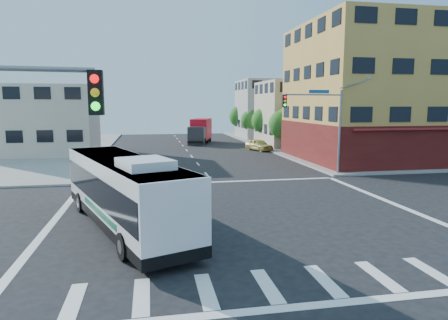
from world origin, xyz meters
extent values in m
plane|color=black|center=(0.00, 0.00, 0.00)|extent=(120.00, 120.00, 0.00)
cube|color=gray|center=(35.00, 35.00, 0.07)|extent=(50.00, 50.00, 0.15)
cube|color=#B79141|center=(20.00, 18.50, 7.00)|extent=(18.00, 15.00, 14.00)
cube|color=#591914|center=(20.00, 18.50, 2.00)|extent=(18.09, 15.08, 4.00)
cube|color=maroon|center=(20.00, 11.40, 3.60)|extent=(16.00, 1.60, 0.51)
cube|color=#B8A78D|center=(17.00, 34.00, 4.50)|extent=(12.00, 10.00, 9.00)
cube|color=gray|center=(17.00, 48.00, 5.00)|extent=(12.00, 10.00, 10.00)
cube|color=#C1B4A0|center=(-17.00, 30.00, 4.00)|extent=(12.00, 10.00, 8.00)
cylinder|color=gray|center=(10.80, 10.80, 3.50)|extent=(0.18, 0.18, 7.00)
cylinder|color=gray|center=(8.30, 10.55, 6.60)|extent=(5.01, 0.62, 0.12)
cube|color=black|center=(5.80, 10.30, 6.10)|extent=(0.32, 0.30, 1.00)
sphere|color=#FF0C0C|center=(5.80, 10.13, 6.40)|extent=(0.20, 0.20, 0.20)
sphere|color=yellow|center=(5.80, 10.13, 6.10)|extent=(0.20, 0.20, 0.20)
sphere|color=#19FF33|center=(5.80, 10.13, 5.80)|extent=(0.20, 0.20, 0.20)
cube|color=#144F8F|center=(8.80, 10.60, 6.85)|extent=(1.80, 0.22, 0.28)
cube|color=gray|center=(13.30, 11.05, 8.00)|extent=(0.50, 0.22, 0.14)
cube|color=black|center=(-5.80, -10.30, 6.10)|extent=(0.32, 0.30, 1.00)
sphere|color=#FF0C0C|center=(-5.80, -10.47, 6.40)|extent=(0.20, 0.20, 0.20)
sphere|color=yellow|center=(-5.80, -10.47, 6.10)|extent=(0.20, 0.20, 0.20)
sphere|color=#19FF33|center=(-5.80, -10.47, 5.80)|extent=(0.20, 0.20, 0.20)
cylinder|color=#3D2616|center=(11.80, 28.00, 0.96)|extent=(0.28, 0.28, 1.92)
sphere|color=#1D5017|center=(11.80, 28.00, 3.37)|extent=(3.60, 3.60, 3.60)
sphere|color=#1D5017|center=(12.20, 27.70, 4.27)|extent=(2.52, 2.52, 2.52)
cylinder|color=#3D2616|center=(11.80, 36.00, 1.00)|extent=(0.28, 0.28, 1.99)
sphere|color=#1D5017|center=(11.80, 36.00, 3.51)|extent=(3.80, 3.80, 3.80)
sphere|color=#1D5017|center=(12.20, 35.70, 4.46)|extent=(2.66, 2.66, 2.66)
cylinder|color=#3D2616|center=(11.80, 44.00, 0.94)|extent=(0.28, 0.28, 1.89)
sphere|color=#1D5017|center=(11.80, 44.00, 3.25)|extent=(3.40, 3.40, 3.40)
sphere|color=#1D5017|center=(12.20, 43.70, 4.10)|extent=(2.38, 2.38, 2.38)
cylinder|color=#3D2616|center=(11.80, 52.00, 1.01)|extent=(0.28, 0.28, 2.03)
sphere|color=#1D5017|center=(11.80, 52.00, 3.63)|extent=(4.00, 4.00, 4.00)
sphere|color=#1D5017|center=(12.20, 51.70, 4.63)|extent=(2.80, 2.80, 2.80)
cube|color=black|center=(-5.90, -0.78, 0.57)|extent=(6.76, 12.57, 0.46)
cube|color=white|center=(-5.90, -0.78, 1.83)|extent=(6.74, 12.54, 2.94)
cube|color=black|center=(-5.90, -0.78, 2.01)|extent=(6.66, 12.21, 1.29)
cube|color=black|center=(-8.02, 4.98, 1.91)|extent=(2.30, 0.89, 1.39)
cube|color=#E5590C|center=(-8.03, 5.01, 2.94)|extent=(1.87, 0.73, 0.29)
cube|color=white|center=(-5.90, -0.78, 3.24)|extent=(6.60, 12.29, 0.12)
cube|color=white|center=(-4.84, -3.69, 3.49)|extent=(2.51, 2.77, 0.37)
cube|color=#146742|center=(-6.97, -1.72, 1.08)|extent=(1.98, 5.34, 0.29)
cube|color=#146742|center=(-4.48, -0.81, 1.08)|extent=(1.98, 5.34, 0.29)
cylinder|color=black|center=(-8.43, 2.52, 0.54)|extent=(0.66, 1.11, 1.07)
cylinder|color=#99999E|center=(-8.56, 2.47, 0.54)|extent=(0.22, 0.52, 0.54)
cylinder|color=black|center=(-6.11, 3.37, 0.54)|extent=(0.66, 1.11, 1.07)
cylinder|color=#99999E|center=(-5.98, 3.42, 0.54)|extent=(0.22, 0.52, 0.54)
cylinder|color=black|center=(-5.70, -4.93, 0.54)|extent=(0.66, 1.11, 1.07)
cylinder|color=#99999E|center=(-5.83, -4.98, 0.54)|extent=(0.22, 0.52, 0.54)
cylinder|color=black|center=(-3.38, -4.08, 0.54)|extent=(0.66, 1.11, 1.07)
cylinder|color=#99999E|center=(-3.24, -4.03, 0.54)|extent=(0.22, 0.52, 0.54)
cube|color=#27272D|center=(2.06, 37.20, 1.32)|extent=(2.89, 2.82, 2.64)
cube|color=black|center=(1.78, 36.27, 1.73)|extent=(2.07, 0.70, 1.02)
cube|color=red|center=(3.17, 40.90, 2.14)|extent=(3.98, 6.16, 3.05)
cube|color=black|center=(2.82, 39.73, 0.56)|extent=(4.49, 8.43, 0.31)
cylinder|color=black|center=(1.09, 37.70, 0.51)|extent=(0.57, 1.06, 1.02)
cylinder|color=black|center=(3.14, 37.08, 0.51)|extent=(0.57, 1.06, 1.02)
cylinder|color=black|center=(1.95, 40.52, 0.51)|extent=(0.57, 1.06, 1.02)
cylinder|color=black|center=(3.99, 39.91, 0.51)|extent=(0.57, 1.06, 1.02)
cylinder|color=black|center=(2.68, 42.96, 0.51)|extent=(0.57, 1.06, 1.02)
cylinder|color=black|center=(4.73, 42.34, 0.51)|extent=(0.57, 1.06, 1.02)
imported|color=tan|center=(9.03, 28.98, 0.73)|extent=(3.15, 4.63, 1.46)
camera|label=1|loc=(-4.63, -19.80, 5.84)|focal=32.00mm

